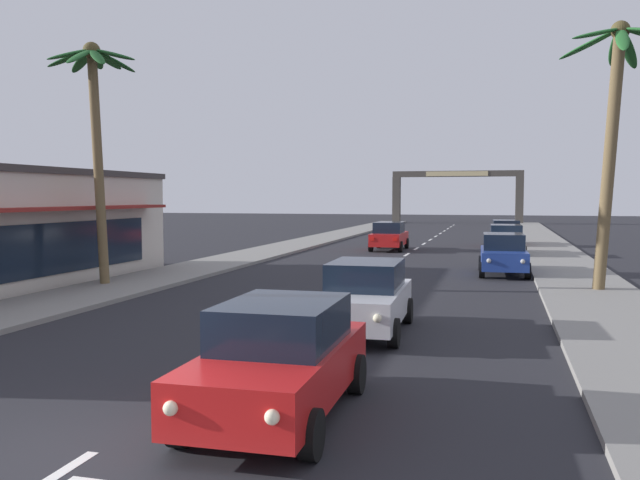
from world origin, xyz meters
TOP-DOWN VIEW (x-y plane):
  - ground_plane at (0.00, 0.00)m, footprint 220.00×220.00m
  - sidewalk_right at (7.80, 20.00)m, footprint 3.20×110.00m
  - sidewalk_left at (-7.80, 20.00)m, footprint 3.20×110.00m
  - lane_markings at (0.46, 19.89)m, footprint 4.28×88.52m
  - sedan_lead_at_stop_bar at (1.83, 2.23)m, footprint 1.99×4.47m
  - sedan_third_in_queue at (1.86, 8.43)m, footprint 2.05×4.49m
  - sedan_oncoming_far at (-1.43, 32.36)m, footprint 1.98×4.46m
  - sedan_parked_nearest_kerb at (5.07, 21.37)m, footprint 2.07×4.50m
  - sedan_parked_mid_kerb at (5.33, 37.43)m, footprint 2.08×4.50m
  - sedan_parked_far_kerb at (5.25, 30.29)m, footprint 2.08×4.50m
  - palm_left_second at (-8.82, 13.72)m, footprint 3.15×3.12m
  - palm_right_second at (8.44, 16.67)m, footprint 3.88×3.74m
  - town_gateway_arch at (0.00, 73.10)m, footprint 15.16×0.90m

SIDE VIEW (x-z plane):
  - ground_plane at x=0.00m, z-range 0.00..0.00m
  - lane_markings at x=0.46m, z-range 0.00..0.01m
  - sidewalk_right at x=7.80m, z-range 0.00..0.14m
  - sidewalk_left at x=-7.80m, z-range 0.00..0.14m
  - sedan_lead_at_stop_bar at x=1.83m, z-range 0.01..1.69m
  - sedan_third_in_queue at x=1.86m, z-range 0.01..1.69m
  - sedan_oncoming_far at x=-1.43m, z-range 0.01..1.69m
  - sedan_parked_nearest_kerb at x=5.07m, z-range 0.01..1.69m
  - sedan_parked_mid_kerb at x=5.33m, z-range 0.01..1.69m
  - sedan_parked_far_kerb at x=5.25m, z-range 0.01..1.69m
  - town_gateway_arch at x=0.00m, z-range 0.98..7.19m
  - palm_right_second at x=8.44m, z-range 1.60..10.46m
  - palm_left_second at x=-8.82m, z-range 1.94..10.50m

